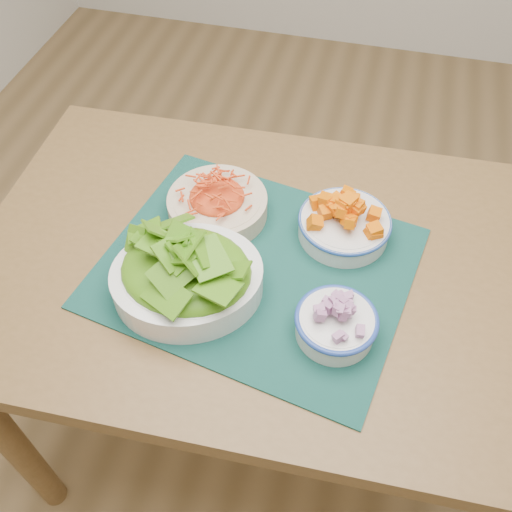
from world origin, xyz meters
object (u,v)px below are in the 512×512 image
at_px(carrot_bowl, 217,202).
at_px(onion_bowl, 336,321).
at_px(table, 265,292).
at_px(placemat, 256,267).
at_px(lettuce_bowl, 186,272).
at_px(squash_bowl, 345,220).

bearing_deg(carrot_bowl, onion_bowl, -38.95).
relative_size(table, onion_bowl, 6.74).
bearing_deg(carrot_bowl, table, -35.87).
relative_size(placemat, lettuce_bowl, 1.68).
distance_m(carrot_bowl, onion_bowl, 0.35).
bearing_deg(placemat, onion_bowl, -23.08).
height_order(placemat, lettuce_bowl, lettuce_bowl).
xyz_separation_m(table, carrot_bowl, (-0.12, 0.09, 0.15)).
height_order(squash_bowl, lettuce_bowl, lettuce_bowl).
bearing_deg(carrot_bowl, squash_bowl, 1.61).
bearing_deg(onion_bowl, table, 138.85).
bearing_deg(table, lettuce_bowl, -138.34).
bearing_deg(onion_bowl, carrot_bowl, 141.05).
distance_m(placemat, squash_bowl, 0.19).
distance_m(placemat, lettuce_bowl, 0.14).
bearing_deg(lettuce_bowl, carrot_bowl, 70.82).
xyz_separation_m(lettuce_bowl, onion_bowl, (0.27, -0.02, -0.02)).
xyz_separation_m(table, onion_bowl, (0.15, -0.13, 0.15)).
distance_m(table, carrot_bowl, 0.21).
relative_size(placemat, squash_bowl, 2.85).
distance_m(table, squash_bowl, 0.22).
bearing_deg(squash_bowl, carrot_bowl, -178.39).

